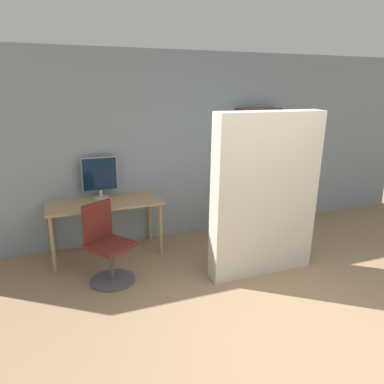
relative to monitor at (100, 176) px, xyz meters
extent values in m
plane|color=#937556|center=(1.39, -2.95, -1.04)|extent=(16.00, 16.00, 0.00)
cube|color=gray|center=(1.39, 0.15, 0.31)|extent=(8.00, 0.06, 2.70)
cube|color=tan|center=(0.01, -0.22, -0.32)|extent=(1.49, 0.67, 0.03)
cylinder|color=tan|center=(-0.68, -0.50, -0.68)|extent=(0.05, 0.05, 0.70)
cylinder|color=tan|center=(0.69, -0.50, -0.68)|extent=(0.05, 0.05, 0.70)
cylinder|color=tan|center=(-0.68, 0.06, -0.68)|extent=(0.05, 0.05, 0.70)
cylinder|color=tan|center=(0.69, 0.06, -0.68)|extent=(0.05, 0.05, 0.70)
cylinder|color=#B7B7BC|center=(0.00, 0.00, -0.29)|extent=(0.20, 0.20, 0.02)
cylinder|color=#B7B7BC|center=(0.00, 0.00, -0.24)|extent=(0.04, 0.04, 0.09)
cube|color=#B7B7BC|center=(0.00, 0.00, 0.03)|extent=(0.47, 0.02, 0.46)
cube|color=#0A1E38|center=(0.00, 0.00, 0.03)|extent=(0.45, 0.03, 0.43)
cylinder|color=#4C4C51|center=(-0.07, -1.04, -1.02)|extent=(0.52, 0.52, 0.03)
cylinder|color=#4C4C51|center=(-0.07, -1.04, -0.81)|extent=(0.05, 0.05, 0.40)
cube|color=#591E19|center=(-0.07, -1.04, -0.58)|extent=(0.61, 0.61, 0.05)
cube|color=#591E19|center=(-0.17, -0.87, -0.33)|extent=(0.36, 0.24, 0.45)
cube|color=brown|center=(2.10, -0.02, -0.09)|extent=(0.02, 0.27, 1.90)
cube|color=brown|center=(2.75, -0.02, -0.09)|extent=(0.02, 0.27, 1.90)
cube|color=brown|center=(2.43, 0.11, -0.09)|extent=(0.66, 0.02, 1.90)
cube|color=brown|center=(2.43, -0.02, -1.03)|extent=(0.63, 0.23, 0.02)
cube|color=brown|center=(2.43, -0.02, -0.71)|extent=(0.63, 0.23, 0.02)
cube|color=brown|center=(2.43, -0.02, -0.40)|extent=(0.63, 0.23, 0.02)
cube|color=brown|center=(2.43, -0.02, -0.09)|extent=(0.63, 0.23, 0.02)
cube|color=brown|center=(2.43, -0.02, 0.23)|extent=(0.63, 0.23, 0.02)
cube|color=brown|center=(2.43, -0.02, 0.54)|extent=(0.63, 0.23, 0.02)
cube|color=brown|center=(2.43, -0.02, 0.85)|extent=(0.63, 0.23, 0.02)
cube|color=red|center=(2.14, -0.02, -0.91)|extent=(0.03, 0.13, 0.21)
cube|color=red|center=(2.18, -0.05, -0.91)|extent=(0.04, 0.15, 0.21)
cube|color=gold|center=(2.22, 0.00, -0.89)|extent=(0.03, 0.18, 0.25)
cube|color=#232328|center=(2.26, 0.02, -0.91)|extent=(0.04, 0.16, 0.21)
cube|color=#7A2D84|center=(2.29, -0.03, -0.91)|extent=(0.03, 0.19, 0.21)
cube|color=brown|center=(2.33, -0.01, -0.93)|extent=(0.02, 0.18, 0.18)
cube|color=brown|center=(2.36, -0.01, -0.91)|extent=(0.04, 0.20, 0.21)
cube|color=#7A2D84|center=(2.40, -0.04, -0.90)|extent=(0.03, 0.17, 0.23)
cube|color=silver|center=(2.14, -0.05, -0.60)|extent=(0.03, 0.15, 0.20)
cube|color=teal|center=(2.17, -0.01, -0.58)|extent=(0.02, 0.19, 0.25)
cube|color=#287A38|center=(2.20, -0.03, -0.58)|extent=(0.02, 0.14, 0.25)
cube|color=red|center=(2.24, -0.02, -0.60)|extent=(0.04, 0.16, 0.20)
cube|color=#7A2D84|center=(2.28, -0.02, -0.59)|extent=(0.04, 0.13, 0.24)
cube|color=silver|center=(2.14, -0.02, -0.27)|extent=(0.03, 0.19, 0.24)
cube|color=#287A38|center=(2.18, -0.04, -0.29)|extent=(0.04, 0.17, 0.21)
cube|color=#1E4C9E|center=(2.22, -0.02, -0.27)|extent=(0.03, 0.20, 0.25)
cube|color=#287A38|center=(2.27, -0.02, -0.28)|extent=(0.03, 0.19, 0.21)
cube|color=gold|center=(2.14, 0.00, 0.02)|extent=(0.03, 0.18, 0.20)
cube|color=teal|center=(2.17, -0.03, 0.05)|extent=(0.03, 0.18, 0.26)
cube|color=#7A2D84|center=(2.21, -0.05, 0.03)|extent=(0.04, 0.14, 0.21)
cube|color=#1E4C9E|center=(2.25, 0.00, 0.03)|extent=(0.03, 0.16, 0.21)
cube|color=#7A2D84|center=(2.29, -0.01, 0.01)|extent=(0.03, 0.15, 0.19)
cube|color=gold|center=(2.14, 0.00, 0.34)|extent=(0.03, 0.19, 0.22)
cube|color=silver|center=(2.17, -0.06, 0.36)|extent=(0.02, 0.13, 0.24)
cube|color=#287A38|center=(2.20, -0.03, 0.33)|extent=(0.02, 0.17, 0.20)
cube|color=#287A38|center=(2.24, -0.06, 0.36)|extent=(0.04, 0.13, 0.26)
cube|color=red|center=(2.28, -0.01, 0.34)|extent=(0.03, 0.19, 0.22)
cube|color=#232328|center=(2.32, -0.01, 0.33)|extent=(0.03, 0.13, 0.20)
cube|color=brown|center=(2.36, -0.04, 0.35)|extent=(0.03, 0.16, 0.24)
cube|color=red|center=(2.40, 0.00, 0.33)|extent=(0.03, 0.19, 0.19)
cube|color=#232328|center=(2.13, 0.01, 0.67)|extent=(0.02, 0.15, 0.25)
cube|color=#232328|center=(2.16, -0.02, 0.65)|extent=(0.03, 0.15, 0.21)
cube|color=orange|center=(2.20, -0.02, 0.64)|extent=(0.03, 0.15, 0.19)
cube|color=#1E4C9E|center=(2.23, -0.01, 0.64)|extent=(0.02, 0.13, 0.18)
cube|color=brown|center=(2.27, 0.01, 0.67)|extent=(0.04, 0.14, 0.25)
cube|color=#232328|center=(2.31, 0.00, 0.67)|extent=(0.02, 0.19, 0.25)
cube|color=brown|center=(2.35, -0.03, 0.68)|extent=(0.04, 0.17, 0.26)
cube|color=silver|center=(2.39, 0.00, 0.65)|extent=(0.04, 0.18, 0.20)
cube|color=beige|center=(1.68, -1.47, -0.06)|extent=(1.31, 0.30, 1.95)
cube|color=beige|center=(2.33, -1.47, -0.06)|extent=(0.01, 0.31, 1.91)
camera|label=1|loc=(-0.65, -5.04, 1.13)|focal=35.00mm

